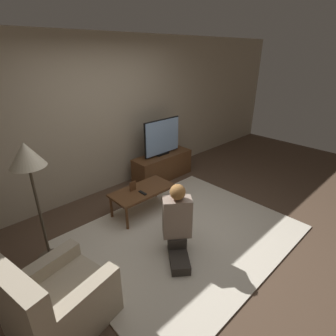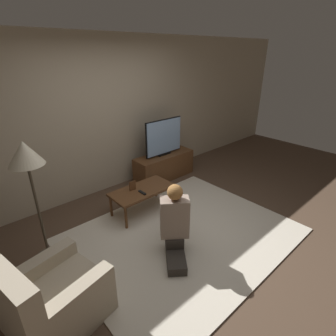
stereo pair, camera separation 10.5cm
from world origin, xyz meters
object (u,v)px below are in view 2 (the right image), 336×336
tv (164,137)px  coffee_table (142,192)px  armchair (53,301)px  person_kneeling (175,222)px  floor_lamp (27,162)px

tv → coffee_table: bearing=-146.6°
armchair → person_kneeling: person_kneeling is taller
coffee_table → person_kneeling: 1.05m
coffee_table → person_kneeling: (-0.27, -1.00, 0.11)m
floor_lamp → armchair: size_ratio=1.62×
tv → coffee_table: (-1.04, -0.69, -0.49)m
coffee_table → floor_lamp: 1.72m
coffee_table → floor_lamp: size_ratio=0.65×
tv → coffee_table: 1.34m
tv → armchair: 3.26m
coffee_table → armchair: (-1.71, -0.95, -0.08)m
armchair → floor_lamp: bearing=-26.6°
person_kneeling → tv: bearing=-89.9°
armchair → person_kneeling: bearing=-103.8°
coffee_table → tv: bearing=33.4°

